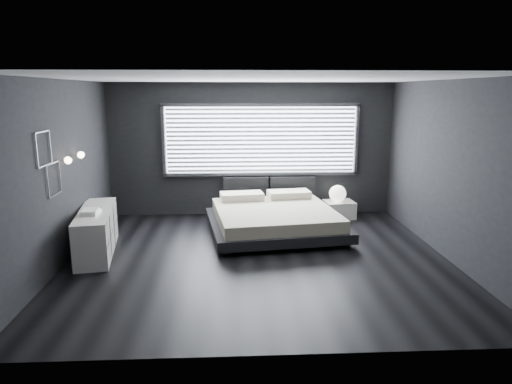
{
  "coord_description": "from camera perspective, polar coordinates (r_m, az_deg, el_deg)",
  "views": [
    {
      "loc": [
        -0.39,
        -6.89,
        2.62
      ],
      "look_at": [
        0.0,
        0.85,
        0.9
      ],
      "focal_mm": 32.0,
      "sensor_mm": 36.0,
      "label": 1
    }
  ],
  "objects": [
    {
      "name": "sconce_near",
      "position": [
        7.44,
        -22.47,
        3.68
      ],
      "size": [
        0.18,
        0.11,
        0.11
      ],
      "color": "silver",
      "rests_on": "ground"
    },
    {
      "name": "wall_art_lower",
      "position": [
        7.19,
        -23.92,
        1.49
      ],
      "size": [
        0.01,
        0.48,
        0.48
      ],
      "color": "#47474C",
      "rests_on": "ground"
    },
    {
      "name": "book_stack",
      "position": [
        7.67,
        -20.07,
        -2.33
      ],
      "size": [
        0.28,
        0.37,
        0.07
      ],
      "color": "white",
      "rests_on": "dresser"
    },
    {
      "name": "orb_lamp",
      "position": [
        9.66,
        10.16,
        -0.19
      ],
      "size": [
        0.35,
        0.35,
        0.35
      ],
      "primitive_type": "sphere",
      "color": "white",
      "rests_on": "nightstand"
    },
    {
      "name": "wall_art_upper",
      "position": [
        6.89,
        -24.99,
        4.93
      ],
      "size": [
        0.01,
        0.48,
        0.48
      ],
      "color": "#47474C",
      "rests_on": "ground"
    },
    {
      "name": "nightstand",
      "position": [
        9.79,
        10.32,
        -2.15
      ],
      "size": [
        0.66,
        0.57,
        0.35
      ],
      "primitive_type": "cube",
      "rotation": [
        0.0,
        0.0,
        0.1
      ],
      "color": "white",
      "rests_on": "ground"
    },
    {
      "name": "bed",
      "position": [
        8.59,
        2.28,
        -3.26
      ],
      "size": [
        2.67,
        2.58,
        0.62
      ],
      "color": "black",
      "rests_on": "ground"
    },
    {
      "name": "headboard",
      "position": [
        9.78,
        1.65,
        0.41
      ],
      "size": [
        1.96,
        0.16,
        0.52
      ],
      "color": "black",
      "rests_on": "ground"
    },
    {
      "name": "dresser",
      "position": [
        7.97,
        -19.27,
        -4.68
      ],
      "size": [
        0.78,
        1.86,
        0.72
      ],
      "color": "white",
      "rests_on": "ground"
    },
    {
      "name": "room",
      "position": [
        7.01,
        0.35,
        2.49
      ],
      "size": [
        6.04,
        6.0,
        2.8
      ],
      "color": "black",
      "rests_on": "ground"
    },
    {
      "name": "window",
      "position": [
        9.66,
        0.63,
        6.51
      ],
      "size": [
        4.14,
        0.09,
        1.52
      ],
      "color": "white",
      "rests_on": "ground"
    },
    {
      "name": "sconce_far",
      "position": [
        8.01,
        -21.06,
        4.36
      ],
      "size": [
        0.18,
        0.11,
        0.11
      ],
      "color": "silver",
      "rests_on": "ground"
    }
  ]
}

